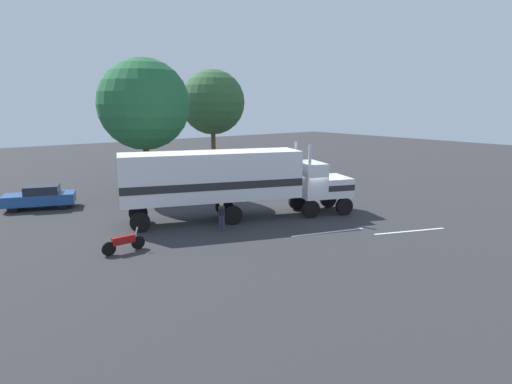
{
  "coord_description": "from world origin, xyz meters",
  "views": [
    {
      "loc": [
        -19.48,
        -19.19,
        6.9
      ],
      "look_at": [
        -3.62,
        1.47,
        1.6
      ],
      "focal_mm": 30.44,
      "sensor_mm": 36.0,
      "label": 1
    }
  ],
  "objects_px": {
    "semi_truck": "(230,178)",
    "person_bystander": "(222,216)",
    "tree_left": "(144,104)",
    "motorcycle": "(124,243)",
    "parked_car": "(40,197)",
    "tree_center": "(213,102)"
  },
  "relations": [
    {
      "from": "person_bystander",
      "to": "parked_car",
      "type": "bearing_deg",
      "value": 119.61
    },
    {
      "from": "person_bystander",
      "to": "parked_car",
      "type": "distance_m",
      "value": 13.64
    },
    {
      "from": "tree_left",
      "to": "semi_truck",
      "type": "bearing_deg",
      "value": -81.72
    },
    {
      "from": "parked_car",
      "to": "tree_center",
      "type": "bearing_deg",
      "value": 17.5
    },
    {
      "from": "person_bystander",
      "to": "tree_left",
      "type": "bearing_deg",
      "value": 87.5
    },
    {
      "from": "motorcycle",
      "to": "tree_left",
      "type": "distance_m",
      "value": 14.03
    },
    {
      "from": "parked_car",
      "to": "motorcycle",
      "type": "xyz_separation_m",
      "value": [
        1.17,
        -11.96,
        -0.33
      ]
    },
    {
      "from": "tree_left",
      "to": "motorcycle",
      "type": "bearing_deg",
      "value": -118.92
    },
    {
      "from": "semi_truck",
      "to": "person_bystander",
      "type": "height_order",
      "value": "semi_truck"
    },
    {
      "from": "parked_car",
      "to": "motorcycle",
      "type": "distance_m",
      "value": 12.02
    },
    {
      "from": "tree_left",
      "to": "tree_center",
      "type": "height_order",
      "value": "tree_center"
    },
    {
      "from": "semi_truck",
      "to": "motorcycle",
      "type": "bearing_deg",
      "value": -165.48
    },
    {
      "from": "person_bystander",
      "to": "parked_car",
      "type": "height_order",
      "value": "person_bystander"
    },
    {
      "from": "motorcycle",
      "to": "tree_center",
      "type": "bearing_deg",
      "value": 47.55
    },
    {
      "from": "semi_truck",
      "to": "parked_car",
      "type": "bearing_deg",
      "value": 130.29
    },
    {
      "from": "person_bystander",
      "to": "motorcycle",
      "type": "height_order",
      "value": "person_bystander"
    },
    {
      "from": "semi_truck",
      "to": "tree_center",
      "type": "bearing_deg",
      "value": 61.17
    },
    {
      "from": "semi_truck",
      "to": "motorcycle",
      "type": "xyz_separation_m",
      "value": [
        -7.36,
        -1.91,
        -2.04
      ]
    },
    {
      "from": "motorcycle",
      "to": "tree_left",
      "type": "relative_size",
      "value": 0.21
    },
    {
      "from": "person_bystander",
      "to": "motorcycle",
      "type": "bearing_deg",
      "value": -178.93
    },
    {
      "from": "person_bystander",
      "to": "parked_car",
      "type": "xyz_separation_m",
      "value": [
        -6.74,
        11.86,
        -0.09
      ]
    },
    {
      "from": "person_bystander",
      "to": "motorcycle",
      "type": "xyz_separation_m",
      "value": [
        -5.57,
        -0.1,
        -0.41
      ]
    }
  ]
}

